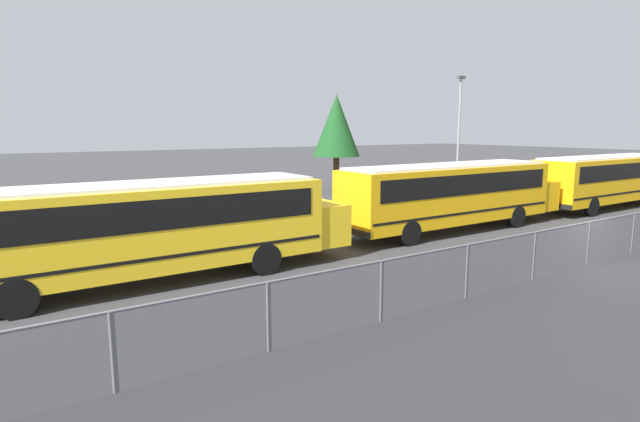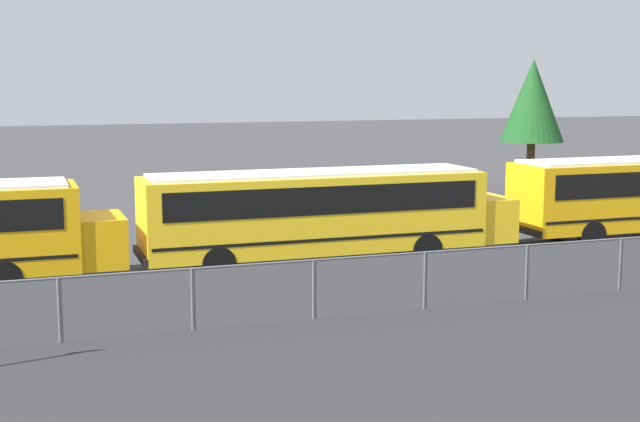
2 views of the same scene
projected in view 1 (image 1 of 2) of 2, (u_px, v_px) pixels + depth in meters
ground_plane at (586, 265)px, 17.07m from camera, size 200.00×200.00×0.00m
fence at (588, 243)px, 16.94m from camera, size 103.70×0.07×1.53m
school_bus_2 at (153, 223)px, 14.94m from camera, size 12.45×2.55×3.05m
school_bus_3 at (453, 191)px, 22.55m from camera, size 12.45×2.55×3.05m
school_bus_4 at (608, 177)px, 29.16m from camera, size 12.45×2.55×3.05m
light_pole at (459, 131)px, 33.75m from camera, size 0.60×0.24×8.07m
tree_1 at (336, 126)px, 35.93m from camera, size 3.40×3.40×7.03m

